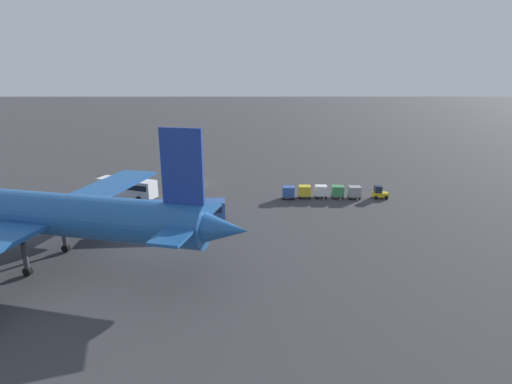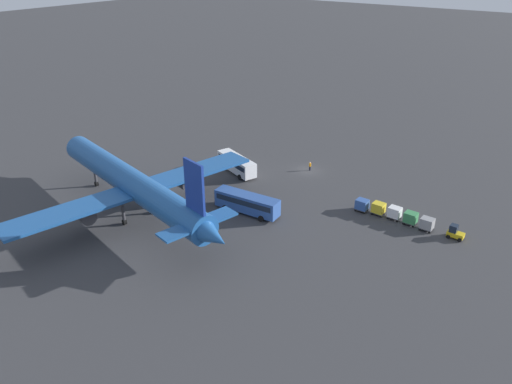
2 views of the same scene
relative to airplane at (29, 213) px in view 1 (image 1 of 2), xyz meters
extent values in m
plane|color=#38383A|center=(-13.42, -31.84, -5.63)|extent=(600.00, 600.00, 0.00)
cylinder|color=#1E5193|center=(0.59, -0.14, 0.10)|extent=(40.10, 13.63, 4.41)
cone|color=#1E5193|center=(-20.23, 4.84, 0.10)|extent=(6.50, 5.19, 3.97)
cube|color=#1E5193|center=(-4.02, -10.81, -0.45)|extent=(9.38, 19.19, 0.44)
cube|color=navy|center=(-16.99, 4.06, 5.83)|extent=(3.99, 1.28, 7.05)
cube|color=#1E5193|center=(-17.38, 4.16, 0.54)|extent=(5.40, 11.80, 0.28)
cylinder|color=#38383D|center=(-2.21, -8.39, -1.88)|extent=(5.25, 3.48, 2.43)
cylinder|color=#38383D|center=(-0.69, 3.11, -3.87)|extent=(0.50, 0.50, 3.53)
cylinder|color=black|center=(-0.69, 3.11, -5.18)|extent=(0.99, 0.70, 0.90)
cylinder|color=#38383D|center=(-2.03, -2.46, -3.87)|extent=(0.50, 0.50, 3.53)
cylinder|color=black|center=(-2.03, -2.46, -5.18)|extent=(0.99, 0.70, 0.90)
cube|color=white|center=(-2.83, -23.07, -3.80)|extent=(10.31, 5.92, 2.75)
cube|color=#192333|center=(-2.83, -23.07, -3.32)|extent=(9.57, 5.68, 0.88)
cylinder|color=black|center=(0.56, -22.87, -5.13)|extent=(1.04, 0.63, 1.00)
cylinder|color=black|center=(-0.39, -25.43, -5.13)|extent=(1.04, 0.63, 1.00)
cylinder|color=black|center=(-5.27, -20.72, -5.13)|extent=(1.04, 0.63, 1.00)
cylinder|color=black|center=(-6.22, -23.27, -5.13)|extent=(1.04, 0.63, 1.00)
cube|color=#2D5199|center=(-14.07, -11.18, -3.78)|extent=(11.29, 3.40, 2.81)
cube|color=#192333|center=(-14.07, -11.18, -3.29)|extent=(10.40, 3.38, 0.90)
cylinder|color=black|center=(-10.73, -9.57, -5.13)|extent=(1.02, 0.37, 1.00)
cylinder|color=black|center=(-10.53, -12.28, -5.13)|extent=(1.02, 0.37, 1.00)
cylinder|color=black|center=(-17.61, -10.08, -5.13)|extent=(1.02, 0.37, 1.00)
cylinder|color=black|center=(-17.41, -12.78, -5.13)|extent=(1.02, 0.37, 1.00)
cube|color=gold|center=(-44.17, -22.83, -4.98)|extent=(2.43, 1.35, 0.70)
cube|color=#192333|center=(-43.75, -22.84, -4.08)|extent=(1.11, 1.19, 1.10)
cylinder|color=black|center=(-43.31, -22.15, -5.33)|extent=(0.60, 0.23, 0.60)
cylinder|color=black|center=(-43.34, -23.55, -5.33)|extent=(0.60, 0.23, 0.60)
cylinder|color=black|center=(-44.99, -22.12, -5.33)|extent=(0.60, 0.23, 0.60)
cylinder|color=black|center=(-45.02, -23.52, -5.33)|extent=(0.60, 0.23, 0.60)
cylinder|color=#1E1E2D|center=(-13.81, -32.14, -5.21)|extent=(0.32, 0.32, 0.85)
cylinder|color=orange|center=(-13.81, -32.14, -4.46)|extent=(0.38, 0.38, 0.65)
sphere|color=tan|center=(-13.81, -32.14, -4.01)|extent=(0.24, 0.24, 0.24)
cube|color=#38383D|center=(-39.86, -22.61, -5.22)|extent=(2.06, 1.76, 0.10)
cube|color=gray|center=(-39.86, -22.61, -4.37)|extent=(1.96, 1.67, 1.60)
cylinder|color=black|center=(-39.08, -22.00, -5.45)|extent=(0.36, 0.13, 0.36)
cylinder|color=black|center=(-39.13, -23.28, -5.45)|extent=(0.36, 0.13, 0.36)
cylinder|color=black|center=(-40.60, -21.94, -5.45)|extent=(0.36, 0.13, 0.36)
cylinder|color=black|center=(-40.65, -23.22, -5.45)|extent=(0.36, 0.13, 0.36)
cube|color=#38383D|center=(-37.17, -22.93, -5.22)|extent=(2.06, 1.76, 0.10)
cube|color=#38844C|center=(-37.17, -22.93, -4.37)|extent=(1.96, 1.67, 1.60)
cylinder|color=black|center=(-36.39, -22.32, -5.45)|extent=(0.36, 0.13, 0.36)
cylinder|color=black|center=(-36.44, -23.60, -5.45)|extent=(0.36, 0.13, 0.36)
cylinder|color=black|center=(-37.91, -22.26, -5.45)|extent=(0.36, 0.13, 0.36)
cylinder|color=black|center=(-37.96, -23.54, -5.45)|extent=(0.36, 0.13, 0.36)
cube|color=#38383D|center=(-34.49, -23.15, -5.22)|extent=(2.06, 1.76, 0.10)
cube|color=silver|center=(-34.49, -23.15, -4.37)|extent=(1.96, 1.67, 1.60)
cylinder|color=black|center=(-33.70, -22.54, -5.45)|extent=(0.36, 0.13, 0.36)
cylinder|color=black|center=(-33.75, -23.82, -5.45)|extent=(0.36, 0.13, 0.36)
cylinder|color=black|center=(-35.22, -22.48, -5.45)|extent=(0.36, 0.13, 0.36)
cylinder|color=black|center=(-35.27, -23.76, -5.45)|extent=(0.36, 0.13, 0.36)
cube|color=#38383D|center=(-31.80, -23.04, -5.22)|extent=(2.06, 1.76, 0.10)
cube|color=gold|center=(-31.80, -23.04, -4.37)|extent=(1.96, 1.67, 1.60)
cylinder|color=black|center=(-31.02, -22.43, -5.45)|extent=(0.36, 0.13, 0.36)
cylinder|color=black|center=(-31.07, -23.71, -5.45)|extent=(0.36, 0.13, 0.36)
cylinder|color=black|center=(-32.53, -22.37, -5.45)|extent=(0.36, 0.13, 0.36)
cylinder|color=black|center=(-32.58, -23.65, -5.45)|extent=(0.36, 0.13, 0.36)
cube|color=#38383D|center=(-29.11, -22.59, -5.22)|extent=(2.06, 1.76, 0.10)
cube|color=#33569E|center=(-29.11, -22.59, -4.37)|extent=(1.96, 1.67, 1.60)
cylinder|color=black|center=(-28.33, -21.98, -5.45)|extent=(0.36, 0.13, 0.36)
cylinder|color=black|center=(-28.38, -23.26, -5.45)|extent=(0.36, 0.13, 0.36)
cylinder|color=black|center=(-29.85, -21.92, -5.45)|extent=(0.36, 0.13, 0.36)
cylinder|color=black|center=(-29.90, -23.20, -5.45)|extent=(0.36, 0.13, 0.36)
camera|label=1|loc=(-23.56, 39.47, 13.90)|focal=28.00mm
camera|label=2|loc=(-56.96, 46.47, 33.61)|focal=35.00mm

